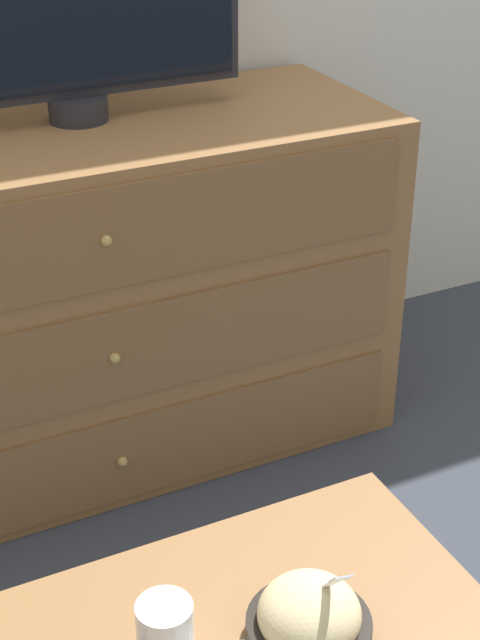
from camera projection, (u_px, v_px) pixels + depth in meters
name	position (u px, v px, depth m)	size (l,w,h in m)	color
ground_plane	(71.00, 381.00, 2.76)	(12.00, 12.00, 0.00)	#383D47
dresser	(75.00, 302.00, 2.30)	(1.49, 0.57, 0.82)	olive
takeout_bowl	(309.00, 620.00, 1.32)	(0.17, 0.17, 0.17)	black
drink_cup	(165.00, 633.00, 1.30)	(0.08, 0.08, 0.09)	beige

